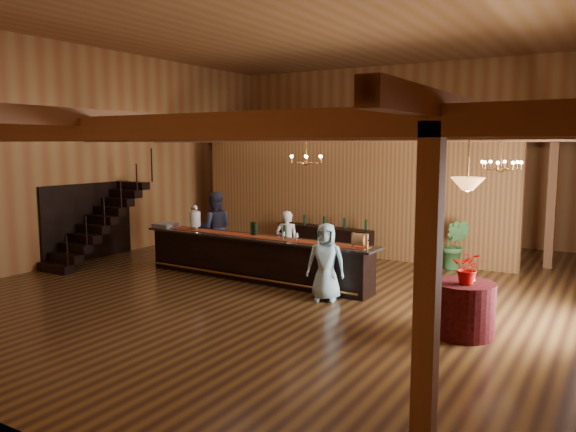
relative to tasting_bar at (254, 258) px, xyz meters
The scene contains 27 objects.
floor 1.13m from the tasting_bar, 11.38° to the left, with size 14.00×14.00×0.00m, color brown.
ceiling 5.10m from the tasting_bar, 11.38° to the left, with size 14.00×14.00×0.00m, color #9D6C43.
wall_back 7.61m from the tasting_bar, 82.17° to the left, with size 12.00×0.10×5.50m, color olive.
wall_left 5.50m from the tasting_bar, behind, with size 0.10×14.00×5.50m, color olive.
beam_grid 3.00m from the tasting_bar, 35.52° to the left, with size 11.90×13.90×0.39m.
support_posts 1.51m from the tasting_bar, 16.91° to the right, with size 9.20×10.20×3.20m.
partition_wall 3.88m from the tasting_bar, 82.46° to the left, with size 9.00×0.18×3.10m, color brown.
staircase 4.52m from the tasting_bar, behind, with size 1.00×2.80×2.00m.
backroom_boxes 5.74m from the tasting_bar, 83.03° to the left, with size 4.10×0.60×1.10m.
tasting_bar is the anchor object (origin of this frame).
beverage_dispenser 1.94m from the tasting_bar, behind, with size 0.26×0.26×0.60m.
glass_rack_tray 2.71m from the tasting_bar, behind, with size 0.50×0.50×0.10m, color gray.
raffle_drum 2.68m from the tasting_bar, ahead, with size 0.34×0.24×0.30m.
bar_bottle_0 0.66m from the tasting_bar, 139.72° to the left, with size 0.07×0.07×0.30m, color black.
bar_bottle_1 0.64m from the tasting_bar, 111.85° to the left, with size 0.07×0.07×0.30m, color black.
bar_bottle_2 0.98m from the tasting_bar, ahead, with size 0.07×0.07×0.30m, color black.
backbar_shelf 3.23m from the tasting_bar, 88.44° to the left, with size 2.83×0.44×0.79m, color black.
round_table 5.08m from the tasting_bar, 15.57° to the right, with size 0.99×0.99×0.86m, color #501412.
chandelier_left 2.54m from the tasting_bar, 57.94° to the left, with size 0.80×0.80×0.68m.
chandelier_right 5.59m from the tasting_bar, 23.27° to the left, with size 0.80×0.80×0.77m.
pendant_lamp 5.42m from the tasting_bar, 15.57° to the right, with size 0.52×0.52×0.90m.
bartender 0.93m from the tasting_bar, 67.34° to the left, with size 0.54×0.36×1.49m, color silver.
staff_second 2.03m from the tasting_bar, 154.23° to the left, with size 0.89×0.69×1.83m, color #2A2A3E.
guest 2.24m from the tasting_bar, 17.64° to the right, with size 0.74×0.48×1.51m, color #9BD1E3.
floor_plant 4.88m from the tasting_bar, 43.31° to the left, with size 0.67×0.54×1.22m, color #34622E.
table_flowers 5.22m from the tasting_bar, 16.28° to the right, with size 0.46×0.40×0.51m, color red.
table_vase 5.23m from the tasting_bar, 16.10° to the right, with size 0.14×0.14×0.27m, color #A26C35.
Camera 1 is at (5.93, -10.34, 3.00)m, focal length 35.00 mm.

